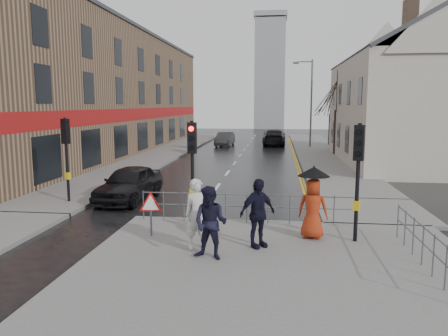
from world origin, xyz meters
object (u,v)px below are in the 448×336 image
(pedestrian_a, at_px, (197,214))
(car_parked, at_px, (129,183))
(car_mid, at_px, (225,139))
(pedestrian_d, at_px, (257,213))
(pedestrian_b, at_px, (210,223))
(pedestrian_with_umbrella, at_px, (313,200))

(pedestrian_a, distance_m, car_parked, 7.37)
(pedestrian_a, bearing_deg, car_mid, 70.25)
(car_parked, bearing_deg, pedestrian_d, -40.70)
(car_parked, xyz_separation_m, car_mid, (1.05, 25.25, -0.06))
(pedestrian_b, bearing_deg, pedestrian_d, 57.71)
(pedestrian_with_umbrella, xyz_separation_m, pedestrian_d, (-1.58, -1.01, -0.18))
(pedestrian_d, height_order, car_mid, pedestrian_d)
(pedestrian_with_umbrella, bearing_deg, pedestrian_d, -147.27)
(pedestrian_b, relative_size, pedestrian_with_umbrella, 0.88)
(pedestrian_with_umbrella, distance_m, car_mid, 30.75)
(pedestrian_a, xyz_separation_m, car_mid, (-3.01, 31.39, -0.42))
(pedestrian_b, relative_size, car_mid, 0.46)
(pedestrian_a, relative_size, pedestrian_b, 1.02)
(pedestrian_a, bearing_deg, car_parked, 98.24)
(pedestrian_with_umbrella, distance_m, car_parked, 8.75)
(car_parked, bearing_deg, pedestrian_b, -51.60)
(pedestrian_b, xyz_separation_m, pedestrian_d, (1.14, 1.08, 0.02))
(pedestrian_a, distance_m, pedestrian_with_umbrella, 3.46)
(pedestrian_with_umbrella, xyz_separation_m, car_parked, (-7.26, 4.86, -0.54))
(pedestrian_with_umbrella, bearing_deg, car_parked, 146.24)
(pedestrian_a, xyz_separation_m, pedestrian_d, (1.63, 0.27, -0.00))
(pedestrian_b, distance_m, car_parked, 8.31)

